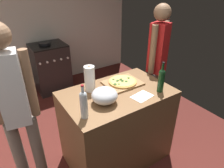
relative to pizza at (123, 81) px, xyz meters
name	(u,v)px	position (x,y,z in m)	size (l,w,h in m)	color
ground_plane	(74,122)	(-0.34, 0.79, -0.97)	(4.02, 3.70, 0.02)	#511E19
kitchen_wall_rear	(32,19)	(-0.34, 2.39, 0.34)	(4.02, 0.10, 2.60)	silver
counter	(117,126)	(-0.15, -0.11, -0.50)	(1.15, 0.74, 0.93)	brown
cutting_board	(123,83)	(0.00, 0.00, -0.02)	(0.40, 0.32, 0.02)	#9E7247
pizza	(123,81)	(0.00, 0.00, 0.00)	(0.32, 0.32, 0.03)	tan
mixing_bowl	(105,96)	(-0.37, -0.21, 0.05)	(0.25, 0.25, 0.16)	#B2B2B7
paper_towel_roll	(90,79)	(-0.37, 0.07, 0.11)	(0.11, 0.11, 0.28)	white
wine_bottle_dark	(84,103)	(-0.63, -0.31, 0.11)	(0.06, 0.06, 0.32)	silver
wine_bottle_clear	(161,79)	(0.23, -0.35, 0.11)	(0.07, 0.07, 0.33)	#143819
recipe_sheet	(142,96)	(0.01, -0.33, -0.03)	(0.21, 0.15, 0.00)	white
stove	(51,67)	(-0.23, 1.99, -0.51)	(0.62, 0.58, 0.95)	black
person_in_stripes	(16,108)	(-1.10, 0.04, 0.04)	(0.37, 0.23, 1.74)	slate
person_in_red	(157,62)	(0.67, 0.15, 0.03)	(0.35, 0.25, 1.73)	slate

